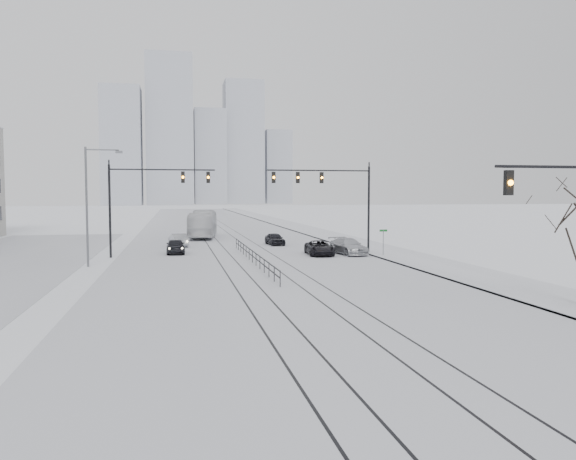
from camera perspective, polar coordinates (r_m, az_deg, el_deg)
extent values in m
plane|color=white|center=(16.36, 11.39, -16.08)|extent=(500.00, 500.00, 0.00)
cube|color=silver|center=(74.62, -6.76, -0.54)|extent=(22.00, 260.00, 0.02)
cube|color=silver|center=(76.90, 3.32, -0.34)|extent=(5.00, 260.00, 0.16)
cube|color=gray|center=(76.31, 1.54, -0.38)|extent=(0.10, 260.00, 0.12)
cube|color=silver|center=(51.42, -27.15, -2.84)|extent=(14.00, 60.00, 0.03)
cube|color=black|center=(54.56, -7.77, -2.10)|extent=(0.10, 180.00, 0.01)
cube|color=black|center=(54.67, -6.30, -2.07)|extent=(0.10, 180.00, 0.01)
cube|color=black|center=(54.93, -3.81, -2.03)|extent=(0.10, 180.00, 0.01)
cube|color=black|center=(55.13, -2.36, -2.00)|extent=(0.10, 180.00, 0.01)
cube|color=#A0A5AF|center=(276.10, -16.54, 8.14)|extent=(18.00, 18.00, 55.00)
cube|color=#A0A5AF|center=(283.82, -11.93, 9.81)|extent=(22.00, 22.00, 72.00)
cube|color=#A0A5AF|center=(291.32, -7.92, 7.33)|extent=(16.00, 16.00, 48.00)
cube|color=#A0A5AF|center=(301.51, -4.57, 8.75)|extent=(20.00, 20.00, 64.00)
cube|color=#A0A5AF|center=(311.60, -1.06, 6.39)|extent=(14.00, 14.00, 40.00)
cylinder|color=black|center=(25.42, 26.11, 5.77)|extent=(6.00, 0.12, 0.12)
cube|color=black|center=(24.02, 21.50, 4.48)|extent=(0.32, 0.24, 1.00)
sphere|color=orange|center=(23.90, 21.68, 4.49)|extent=(0.22, 0.22, 0.22)
cylinder|color=black|center=(52.23, 8.20, 2.02)|extent=(0.20, 0.20, 8.00)
cylinder|color=black|center=(50.85, 3.16, 6.06)|extent=(9.50, 0.12, 0.12)
cube|color=black|center=(49.95, -1.48, 5.36)|extent=(0.32, 0.24, 1.00)
sphere|color=orange|center=(49.81, -1.45, 5.37)|extent=(0.22, 0.22, 0.22)
cube|color=black|center=(50.37, 1.00, 5.35)|extent=(0.32, 0.24, 1.00)
sphere|color=orange|center=(50.24, 1.04, 5.35)|extent=(0.22, 0.22, 0.22)
cube|color=black|center=(50.89, 3.43, 5.32)|extent=(0.32, 0.24, 1.00)
sphere|color=orange|center=(50.76, 3.47, 5.33)|extent=(0.22, 0.22, 0.22)
cylinder|color=black|center=(50.49, -17.65, 1.82)|extent=(0.20, 0.20, 8.00)
cylinder|color=black|center=(50.23, -12.59, 6.01)|extent=(9.00, 0.12, 0.12)
cube|color=black|center=(50.28, -8.11, 5.31)|extent=(0.32, 0.24, 1.00)
sphere|color=orange|center=(50.14, -8.10, 5.32)|extent=(0.22, 0.22, 0.22)
cube|color=black|center=(50.20, -10.63, 5.29)|extent=(0.32, 0.24, 1.00)
sphere|color=orange|center=(50.06, -10.63, 5.29)|extent=(0.22, 0.22, 0.22)
cylinder|color=#595B60|center=(44.66, -19.77, 2.19)|extent=(0.16, 0.16, 9.00)
cylinder|color=#595B60|center=(44.61, -18.35, 7.75)|extent=(2.40, 0.10, 0.10)
cube|color=#595B60|center=(44.47, -16.80, 7.60)|extent=(0.50, 0.25, 0.18)
cube|color=black|center=(44.82, -3.63, -2.14)|extent=(0.06, 24.00, 0.06)
cube|color=black|center=(44.86, -3.63, -2.65)|extent=(0.06, 24.00, 0.06)
cylinder|color=#595B60|center=(49.69, 9.66, -1.32)|extent=(0.06, 0.06, 2.40)
cube|color=#0C4C19|center=(49.60, 9.67, -0.05)|extent=(0.70, 0.04, 0.18)
imported|color=black|center=(52.44, -11.35, -1.62)|extent=(1.69, 4.14, 1.41)
imported|color=#A3A6AB|center=(59.47, -11.11, -1.01)|extent=(2.16, 4.34, 1.37)
imported|color=black|center=(50.24, 3.22, -1.85)|extent=(2.48, 4.82, 1.30)
imported|color=#B6B8BE|center=(51.11, 6.15, -1.68)|extent=(2.83, 5.30, 1.46)
imported|color=black|center=(60.11, -1.35, -0.93)|extent=(1.92, 3.94, 1.30)
imported|color=silver|center=(71.00, -8.64, 0.58)|extent=(4.26, 12.29, 3.35)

